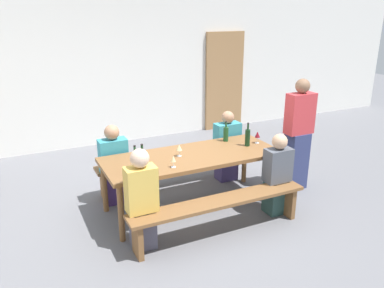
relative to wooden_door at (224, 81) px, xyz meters
The scene contains 18 objects.
ground_plane 3.96m from the wooden_door, 126.34° to the right, with size 24.00×24.00×0.00m, color slate.
back_wall 2.33m from the wooden_door, behind, with size 14.00×0.20×3.20m, color silver.
wooden_door is the anchor object (origin of this frame).
tasting_table 3.83m from the wooden_door, 126.34° to the right, with size 2.31×0.90×0.75m.
bench_near 4.50m from the wooden_door, 120.61° to the right, with size 2.21×0.30×0.45m.
bench_far 3.32m from the wooden_door, 134.21° to the right, with size 2.21×0.30×0.45m.
wine_bottle_0 4.52m from the wooden_door, 132.04° to the right, with size 0.08×0.08×0.35m.
wine_bottle_1 4.48m from the wooden_door, 133.42° to the right, with size 0.08×0.08×0.31m.
wine_bottle_2 3.40m from the wooden_door, 114.72° to the right, with size 0.07×0.07×0.33m.
wine_bottle_3 3.20m from the wooden_door, 119.71° to the right, with size 0.07×0.07×0.29m.
wine_glass_0 3.29m from the wooden_door, 112.01° to the right, with size 0.07×0.07×0.17m.
wine_glass_1 4.27m from the wooden_door, 128.24° to the right, with size 0.06×0.06×0.15m.
wine_glass_2 3.90m from the wooden_door, 128.59° to the right, with size 0.08×0.08×0.16m.
seated_guest_near_0 4.87m from the wooden_door, 130.66° to the right, with size 0.34×0.24×1.17m.
seated_guest_near_1 3.95m from the wooden_door, 110.05° to the right, with size 0.34×0.24×1.08m.
seated_guest_far_0 4.04m from the wooden_door, 141.79° to the right, with size 0.37×0.24×1.11m.
seated_guest_far_1 2.88m from the wooden_door, 119.10° to the right, with size 0.40×0.24×1.10m.
standing_host 3.25m from the wooden_door, 100.95° to the right, with size 0.41×0.24×1.64m.
Camera 1 is at (-2.03, -4.23, 2.53)m, focal length 36.26 mm.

